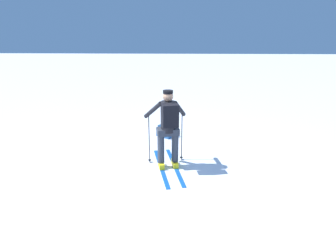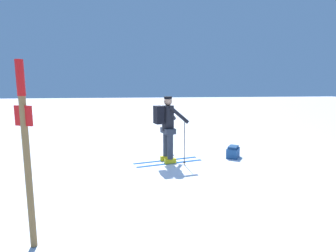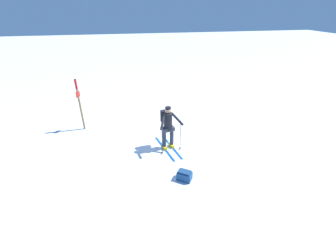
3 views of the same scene
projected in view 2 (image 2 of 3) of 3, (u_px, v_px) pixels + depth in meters
The scene contains 4 objects.
ground_plane at pixel (149, 159), 7.22m from camera, with size 80.00×80.00×0.00m, color white.
skier at pixel (167, 125), 6.81m from camera, with size 1.86×0.96×1.74m.
dropped_backpack at pixel (233, 152), 7.39m from camera, with size 0.50×0.54×0.33m.
trail_marker at pixel (26, 141), 3.10m from camera, with size 0.23×0.12×2.30m.
Camera 2 is at (-0.56, -7.00, 2.00)m, focal length 28.00 mm.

